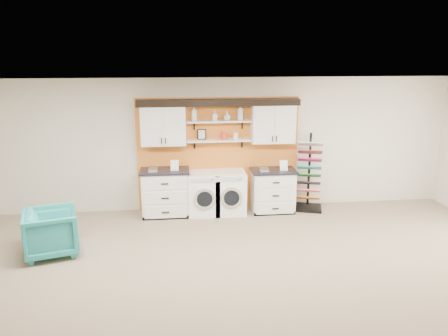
{
  "coord_description": "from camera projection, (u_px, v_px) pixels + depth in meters",
  "views": [
    {
      "loc": [
        -0.85,
        -5.03,
        3.3
      ],
      "look_at": [
        -0.05,
        2.3,
        1.34
      ],
      "focal_mm": 35.0,
      "sensor_mm": 36.0,
      "label": 1
    }
  ],
  "objects": [
    {
      "name": "upper_cabinet_right",
      "position": [
        273.0,
        123.0,
        9.05
      ],
      "size": [
        0.9,
        0.35,
        0.84
      ],
      "color": "silver",
      "rests_on": "wall_back"
    },
    {
      "name": "sample_rack",
      "position": [
        308.0,
        186.0,
        9.36
      ],
      "size": [
        0.72,
        0.65,
        1.65
      ],
      "rotation": [
        0.0,
        0.0,
        -0.3
      ],
      "color": "black",
      "rests_on": "floor"
    },
    {
      "name": "floor",
      "position": [
        247.0,
        310.0,
        5.77
      ],
      "size": [
        10.0,
        10.0,
        0.0
      ],
      "primitive_type": "plane",
      "color": "gray",
      "rests_on": "ground"
    },
    {
      "name": "base_cabinet_right",
      "position": [
        273.0,
        190.0,
        9.27
      ],
      "size": [
        0.93,
        0.66,
        0.91
      ],
      "color": "silver",
      "rests_on": "floor"
    },
    {
      "name": "dryer",
      "position": [
        229.0,
        192.0,
        9.17
      ],
      "size": [
        0.65,
        0.71,
        0.9
      ],
      "color": "white",
      "rests_on": "floor"
    },
    {
      "name": "accent_panel",
      "position": [
        218.0,
        154.0,
        9.27
      ],
      "size": [
        3.4,
        0.07,
        2.4
      ],
      "primitive_type": "cube",
      "color": "orange",
      "rests_on": "wall_back"
    },
    {
      "name": "soap_bottle_d",
      "position": [
        240.0,
        112.0,
        8.92
      ],
      "size": [
        0.18,
        0.18,
        0.32
      ],
      "primitive_type": "imported",
      "rotation": [
        0.0,
        0.0,
        -2.29
      ],
      "color": "silver",
      "rests_on": "shelf_upper"
    },
    {
      "name": "canister_cream",
      "position": [
        236.0,
        136.0,
        9.04
      ],
      "size": [
        0.1,
        0.1,
        0.14
      ],
      "primitive_type": "cylinder",
      "color": "silver",
      "rests_on": "shelf_lower"
    },
    {
      "name": "crown_molding",
      "position": [
        219.0,
        102.0,
        8.83
      ],
      "size": [
        3.3,
        0.41,
        0.13
      ],
      "color": "black",
      "rests_on": "wall_back"
    },
    {
      "name": "ceiling",
      "position": [
        250.0,
        97.0,
        5.05
      ],
      "size": [
        10.0,
        10.0,
        0.0
      ],
      "primitive_type": "plane",
      "rotation": [
        3.14,
        0.0,
        0.0
      ],
      "color": "white",
      "rests_on": "wall_back"
    },
    {
      "name": "armchair",
      "position": [
        52.0,
        232.0,
        7.29
      ],
      "size": [
        1.04,
        1.02,
        0.77
      ],
      "primitive_type": "imported",
      "rotation": [
        0.0,
        0.0,
        1.84
      ],
      "color": "teal",
      "rests_on": "floor"
    },
    {
      "name": "soap_bottle_a",
      "position": [
        194.0,
        114.0,
        8.83
      ],
      "size": [
        0.16,
        0.16,
        0.3
      ],
      "primitive_type": "imported",
      "rotation": [
        0.0,
        0.0,
        0.55
      ],
      "color": "silver",
      "rests_on": "shelf_upper"
    },
    {
      "name": "upper_cabinet_left",
      "position": [
        163.0,
        125.0,
        8.81
      ],
      "size": [
        0.9,
        0.35,
        0.84
      ],
      "color": "silver",
      "rests_on": "wall_back"
    },
    {
      "name": "soap_bottle_b",
      "position": [
        215.0,
        116.0,
        8.88
      ],
      "size": [
        0.1,
        0.1,
        0.19
      ],
      "primitive_type": "imported",
      "rotation": [
        0.0,
        0.0,
        -1.42
      ],
      "color": "silver",
      "rests_on": "shelf_upper"
    },
    {
      "name": "wall_back",
      "position": [
        218.0,
        145.0,
        9.25
      ],
      "size": [
        10.0,
        0.0,
        10.0
      ],
      "primitive_type": "plane",
      "rotation": [
        1.57,
        0.0,
        0.0
      ],
      "color": "beige",
      "rests_on": "floor"
    },
    {
      "name": "canister_red",
      "position": [
        224.0,
        136.0,
        9.01
      ],
      "size": [
        0.11,
        0.11,
        0.16
      ],
      "primitive_type": "cylinder",
      "color": "red",
      "rests_on": "shelf_lower"
    },
    {
      "name": "shelf_lower",
      "position": [
        219.0,
        140.0,
        9.02
      ],
      "size": [
        1.32,
        0.28,
        0.03
      ],
      "primitive_type": "cube",
      "color": "silver",
      "rests_on": "wall_back"
    },
    {
      "name": "picture_frame",
      "position": [
        202.0,
        134.0,
        9.0
      ],
      "size": [
        0.18,
        0.02,
        0.22
      ],
      "color": "black",
      "rests_on": "shelf_lower"
    },
    {
      "name": "soap_bottle_c",
      "position": [
        227.0,
        116.0,
        8.91
      ],
      "size": [
        0.16,
        0.16,
        0.18
      ],
      "primitive_type": "imported",
      "rotation": [
        0.0,
        0.0,
        2.97
      ],
      "color": "silver",
      "rests_on": "shelf_upper"
    },
    {
      "name": "shelf_upper",
      "position": [
        219.0,
        121.0,
        8.92
      ],
      "size": [
        1.32,
        0.28,
        0.03
      ],
      "primitive_type": "cube",
      "color": "silver",
      "rests_on": "wall_back"
    },
    {
      "name": "washer",
      "position": [
        204.0,
        193.0,
        9.11
      ],
      "size": [
        0.64,
        0.71,
        0.89
      ],
      "color": "white",
      "rests_on": "floor"
    },
    {
      "name": "base_cabinet_left",
      "position": [
        165.0,
        192.0,
        9.02
      ],
      "size": [
        1.0,
        0.66,
        0.98
      ],
      "color": "silver",
      "rests_on": "floor"
    }
  ]
}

